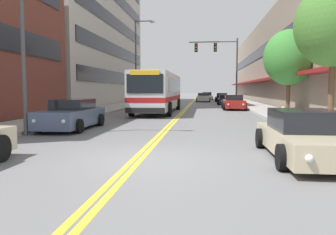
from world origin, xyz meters
The scene contains 21 objects.
ground_plane centered at (0.00, 37.00, 0.00)m, with size 240.00×240.00×0.00m, color slate.
sidewalk_left centered at (-7.13, 37.00, 0.06)m, with size 3.26×106.00×0.12m.
sidewalk_right centered at (7.13, 37.00, 0.06)m, with size 3.26×106.00×0.12m.
centre_line centered at (0.00, 37.00, 0.00)m, with size 0.34×106.00×0.01m.
storefront_row_right centered at (13.00, 37.00, 5.39)m, with size 9.10×68.00×10.79m.
city_bus centered at (-1.90, 17.74, 1.71)m, with size 2.88×12.42×3.02m.
car_slate_blue_parked_left_near centered at (-4.31, 6.06, 0.64)m, with size 1.99×4.67×1.37m.
car_dark_grey_parked_left_mid centered at (-4.37, 33.88, 0.59)m, with size 2.08×4.78×1.26m.
car_beige_parked_right_foreground centered at (4.38, 0.58, 0.58)m, with size 2.07×4.81×1.27m.
car_black_parked_right_mid centered at (4.34, 41.41, 0.59)m, with size 2.00×4.53×1.29m.
car_navy_parked_right_far centered at (4.39, 32.07, 0.56)m, with size 2.19×4.15×1.18m.
car_red_parked_right_end centered at (4.35, 21.67, 0.63)m, with size 2.00×4.41×1.34m.
car_charcoal_moving_lead centered at (2.12, 57.12, 0.61)m, with size 1.99×4.58×1.29m.
car_silver_moving_second centered at (1.56, 40.86, 0.62)m, with size 2.07×4.71×1.30m.
car_white_moving_third centered at (2.20, 50.09, 0.61)m, with size 2.03×4.58×1.35m.
traffic_signal_mast centered at (3.53, 28.08, 5.16)m, with size 5.29×0.38×7.33m.
street_lamp_left_near centered at (-4.90, 3.83, 4.51)m, with size 2.64×0.28×7.46m.
street_lamp_left_far centered at (-5.04, 24.99, 5.18)m, with size 2.11×0.28×8.87m.
street_tree_right_near centered at (6.84, 5.65, 4.39)m, with size 3.08×3.08×5.97m.
street_tree_right_mid centered at (7.77, 16.30, 4.10)m, with size 3.64×3.64×5.99m.
fire_hydrant centered at (5.95, 9.87, 0.51)m, with size 0.35×0.27×0.78m.
Camera 1 is at (1.71, -8.33, 1.81)m, focal length 35.00 mm.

